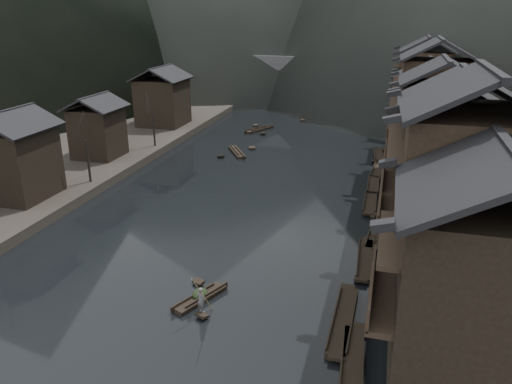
% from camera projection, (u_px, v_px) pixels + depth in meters
% --- Properties ---
extents(water, '(300.00, 300.00, 0.00)m').
position_uv_depth(water, '(178.00, 287.00, 33.96)').
color(water, black).
rests_on(water, ground).
extents(left_bank, '(40.00, 200.00, 1.20)m').
position_uv_depth(left_bank, '(74.00, 124.00, 78.49)').
color(left_bank, '#2D2823').
rests_on(left_bank, ground).
extents(stilt_houses, '(9.00, 67.60, 15.47)m').
position_uv_depth(stilt_houses, '(442.00, 118.00, 43.60)').
color(stilt_houses, black).
rests_on(stilt_houses, ground).
extents(left_houses, '(8.10, 53.20, 8.73)m').
position_uv_depth(left_houses, '(77.00, 125.00, 55.19)').
color(left_houses, black).
rests_on(left_houses, left_bank).
extents(bare_trees, '(3.27, 43.38, 6.55)m').
position_uv_depth(bare_trees, '(35.00, 152.00, 43.89)').
color(bare_trees, black).
rests_on(bare_trees, left_bank).
extents(moored_sampans, '(2.90, 48.58, 0.47)m').
position_uv_depth(moored_sampans, '(370.00, 221.00, 43.96)').
color(moored_sampans, black).
rests_on(moored_sampans, water).
extents(midriver_boats, '(8.29, 29.56, 0.45)m').
position_uv_depth(midriver_boats, '(271.00, 131.00, 75.49)').
color(midriver_boats, black).
rests_on(midriver_boats, water).
extents(stone_bridge, '(40.00, 6.00, 9.00)m').
position_uv_depth(stone_bridge, '(325.00, 76.00, 97.27)').
color(stone_bridge, '#4C4C4F').
rests_on(stone_bridge, ground).
extents(hero_sampan, '(2.56, 4.45, 0.43)m').
position_uv_depth(hero_sampan, '(200.00, 298.00, 32.39)').
color(hero_sampan, black).
rests_on(hero_sampan, water).
extents(cargo_heap, '(1.00, 1.31, 0.60)m').
position_uv_depth(cargo_heap, '(200.00, 289.00, 32.40)').
color(cargo_heap, black).
rests_on(cargo_heap, hero_sampan).
extents(boatman, '(0.74, 0.63, 1.71)m').
position_uv_depth(boatman, '(201.00, 297.00, 30.55)').
color(boatman, slate).
rests_on(boatman, hero_sampan).
extents(bamboo_pole, '(0.71, 2.00, 3.54)m').
position_uv_depth(bamboo_pole, '(202.00, 259.00, 29.58)').
color(bamboo_pole, '#8C7A51').
rests_on(bamboo_pole, boatman).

